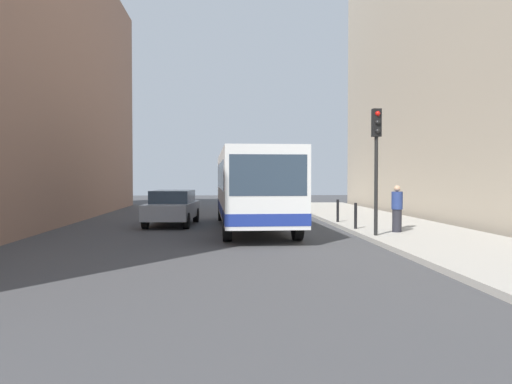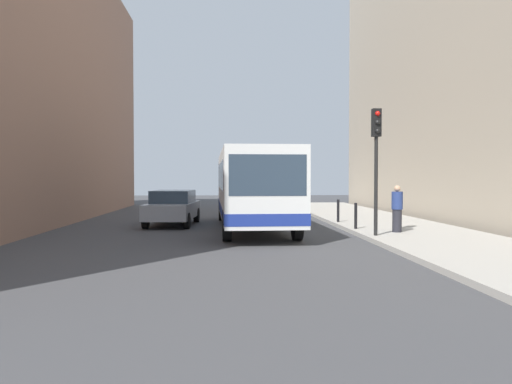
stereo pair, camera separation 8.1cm
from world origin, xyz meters
name	(u,v)px [view 1 (the left image)]	position (x,y,z in m)	size (l,w,h in m)	color
ground_plane	(263,235)	(0.00, 0.00, 0.00)	(80.00, 80.00, 0.00)	#424244
sidewalk	(412,232)	(5.40, 0.00, 0.07)	(4.40, 40.00, 0.15)	#ADA89E
bus	(252,185)	(-0.26, 2.36, 1.73)	(2.82, 11.08, 3.00)	white
car_beside_bus	(172,207)	(-3.55, 4.00, 0.78)	(2.12, 4.52, 1.48)	#A5A8AD
traffic_light	(376,147)	(3.55, -1.65, 3.01)	(0.28, 0.33, 4.10)	black
bollard_near	(356,216)	(3.45, 0.50, 0.62)	(0.11, 0.11, 0.95)	black
bollard_mid	(338,211)	(3.45, 3.39, 0.62)	(0.11, 0.11, 0.95)	black
pedestrian_near_signal	(397,209)	(4.58, -0.69, 0.95)	(0.38, 0.38, 1.61)	#26262D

